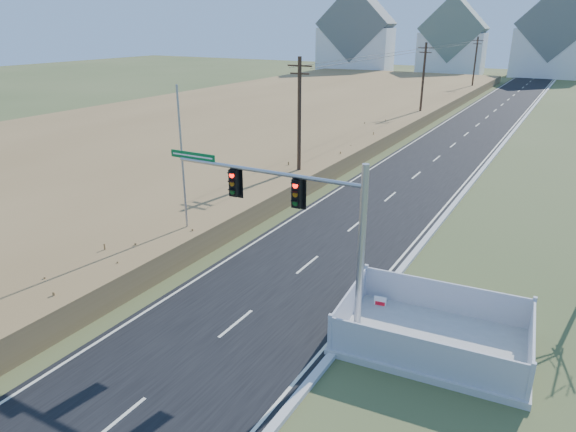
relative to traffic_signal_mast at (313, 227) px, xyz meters
The scene contains 14 objects.
ground 5.01m from the traffic_signal_mast, 165.40° to the left, with size 260.00×260.00×0.00m, color #404C25.
road 50.93m from the traffic_signal_mast, 93.00° to the left, with size 8.00×180.00×0.06m, color black.
curb 50.88m from the traffic_signal_mast, 88.31° to the left, with size 0.30×180.00×0.18m, color #B2AFA8.
reed_marsh 48.77m from the traffic_signal_mast, 123.23° to the left, with size 38.00×110.00×1.30m, color olive.
utility_pole_near 18.17m from the traffic_signal_mast, 120.26° to the left, with size 1.80×0.26×9.00m.
utility_pole_mid 46.60m from the traffic_signal_mast, 101.33° to the left, with size 1.80×0.26×9.00m.
utility_pole_far 76.24m from the traffic_signal_mast, 96.90° to the left, with size 1.80×0.26×9.00m.
condo_nw 108.65m from the traffic_signal_mast, 111.99° to the left, with size 17.69×13.38×19.05m.
condo_nnw 110.67m from the traffic_signal_mast, 100.76° to the left, with size 14.93×11.17×17.03m.
condo_n 112.75m from the traffic_signal_mast, 90.33° to the left, with size 15.27×10.20×18.54m.
traffic_signal_mast is the anchor object (origin of this frame).
fence_enclosure 5.96m from the traffic_signal_mast, 15.36° to the left, with size 7.08×5.14×1.54m.
open_sign 4.96m from the traffic_signal_mast, 53.64° to the left, with size 0.50×0.13×0.62m.
flagpole 9.53m from the traffic_signal_mast, 159.66° to the left, with size 0.38×0.38×8.39m.
Camera 1 is at (10.34, -15.94, 11.05)m, focal length 32.00 mm.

